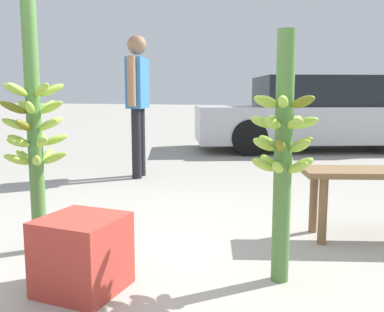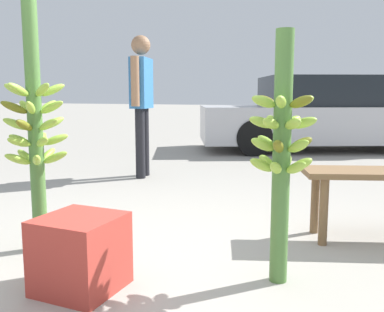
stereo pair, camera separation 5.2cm
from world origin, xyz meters
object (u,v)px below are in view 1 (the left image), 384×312
(banana_stalk_center, at_px, (283,149))
(produce_crate, at_px, (82,254))
(banana_stalk_left, at_px, (34,120))
(vendor_person, at_px, (138,93))
(parked_car, at_px, (316,115))

(banana_stalk_center, relative_size, produce_crate, 3.43)
(banana_stalk_center, height_order, produce_crate, banana_stalk_center)
(banana_stalk_left, bearing_deg, vendor_person, 105.06)
(banana_stalk_center, bearing_deg, parked_car, 94.91)
(produce_crate, bearing_deg, banana_stalk_left, 149.05)
(parked_car, bearing_deg, banana_stalk_center, 159.49)
(banana_stalk_center, height_order, vendor_person, vendor_person)
(banana_stalk_left, relative_size, vendor_person, 1.01)
(produce_crate, bearing_deg, banana_stalk_center, 29.31)
(banana_stalk_left, distance_m, produce_crate, 0.98)
(banana_stalk_center, distance_m, vendor_person, 3.24)
(banana_stalk_left, xyz_separation_m, parked_car, (1.03, 6.15, -0.21))
(banana_stalk_center, xyz_separation_m, vendor_person, (-2.22, 2.34, 0.31))
(banana_stalk_left, height_order, banana_stalk_center, banana_stalk_left)
(banana_stalk_left, relative_size, parked_car, 0.38)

